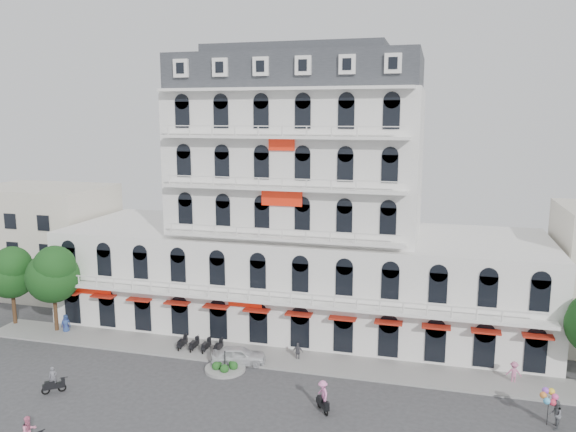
{
  "coord_description": "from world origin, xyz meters",
  "views": [
    {
      "loc": [
        12.41,
        -32.59,
        19.69
      ],
      "look_at": [
        1.05,
        10.0,
        11.82
      ],
      "focal_mm": 35.0,
      "sensor_mm": 36.0,
      "label": 1
    }
  ],
  "objects_px": {
    "parked_car": "(239,355)",
    "rider_west": "(53,382)",
    "balloon_vendor": "(554,409)",
    "rider_center": "(323,395)"
  },
  "relations": [
    {
      "from": "parked_car",
      "to": "rider_west",
      "type": "xyz_separation_m",
      "value": [
        -11.26,
        -7.96,
        0.12
      ]
    },
    {
      "from": "balloon_vendor",
      "to": "rider_center",
      "type": "bearing_deg",
      "value": -172.66
    },
    {
      "from": "parked_car",
      "to": "balloon_vendor",
      "type": "bearing_deg",
      "value": -115.75
    },
    {
      "from": "parked_car",
      "to": "balloon_vendor",
      "type": "relative_size",
      "value": 1.78
    },
    {
      "from": "parked_car",
      "to": "balloon_vendor",
      "type": "distance_m",
      "value": 22.92
    },
    {
      "from": "rider_west",
      "to": "parked_car",
      "type": "bearing_deg",
      "value": -3.04
    },
    {
      "from": "rider_center",
      "to": "balloon_vendor",
      "type": "distance_m",
      "value": 14.75
    },
    {
      "from": "rider_center",
      "to": "rider_west",
      "type": "bearing_deg",
      "value": -118.32
    },
    {
      "from": "rider_west",
      "to": "rider_center",
      "type": "height_order",
      "value": "rider_center"
    },
    {
      "from": "parked_car",
      "to": "rider_west",
      "type": "relative_size",
      "value": 2.19
    }
  ]
}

